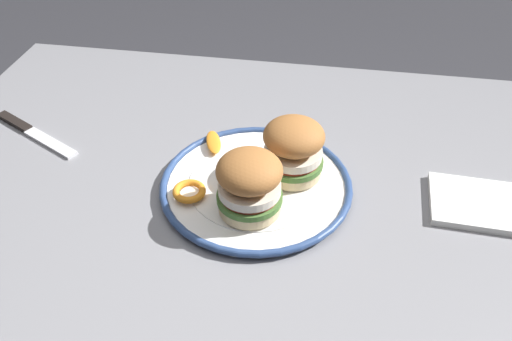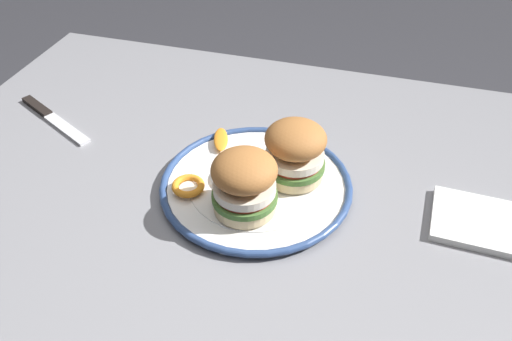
# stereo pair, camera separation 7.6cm
# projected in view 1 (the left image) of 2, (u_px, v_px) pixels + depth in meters

# --- Properties ---
(dining_table) EXTENTS (1.19, 0.85, 0.75)m
(dining_table) POSITION_uv_depth(u_px,v_px,m) (243.00, 227.00, 0.94)
(dining_table) COLOR gray
(dining_table) RESTS_ON ground
(dinner_plate) EXTENTS (0.32, 0.32, 0.02)m
(dinner_plate) POSITION_uv_depth(u_px,v_px,m) (256.00, 185.00, 0.85)
(dinner_plate) COLOR white
(dinner_plate) RESTS_ON dining_table
(sandwich_half_left) EXTENTS (0.13, 0.13, 0.10)m
(sandwich_half_left) POSITION_uv_depth(u_px,v_px,m) (293.00, 148.00, 0.83)
(sandwich_half_left) COLOR beige
(sandwich_half_left) RESTS_ON dinner_plate
(sandwich_half_right) EXTENTS (0.13, 0.13, 0.10)m
(sandwich_half_right) POSITION_uv_depth(u_px,v_px,m) (249.00, 183.00, 0.76)
(sandwich_half_right) COLOR beige
(sandwich_half_right) RESTS_ON dinner_plate
(orange_peel_curled) EXTENTS (0.06, 0.06, 0.01)m
(orange_peel_curled) POSITION_uv_depth(u_px,v_px,m) (189.00, 191.00, 0.82)
(orange_peel_curled) COLOR orange
(orange_peel_curled) RESTS_ON dinner_plate
(orange_peel_strip_long) EXTENTS (0.05, 0.07, 0.01)m
(orange_peel_strip_long) POSITION_uv_depth(u_px,v_px,m) (214.00, 142.00, 0.92)
(orange_peel_strip_long) COLOR orange
(orange_peel_strip_long) RESTS_ON dinner_plate
(orange_peel_strip_short) EXTENTS (0.05, 0.08, 0.01)m
(orange_peel_strip_short) POSITION_uv_depth(u_px,v_px,m) (240.00, 166.00, 0.87)
(orange_peel_strip_short) COLOR orange
(orange_peel_strip_short) RESTS_ON dinner_plate
(table_knife) EXTENTS (0.20, 0.12, 0.01)m
(table_knife) POSITION_uv_depth(u_px,v_px,m) (30.00, 131.00, 0.98)
(table_knife) COLOR silver
(table_knife) RESTS_ON dining_table
(folded_napkin) EXTENTS (0.18, 0.12, 0.01)m
(folded_napkin) POSITION_uv_depth(u_px,v_px,m) (486.00, 205.00, 0.82)
(folded_napkin) COLOR white
(folded_napkin) RESTS_ON dining_table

